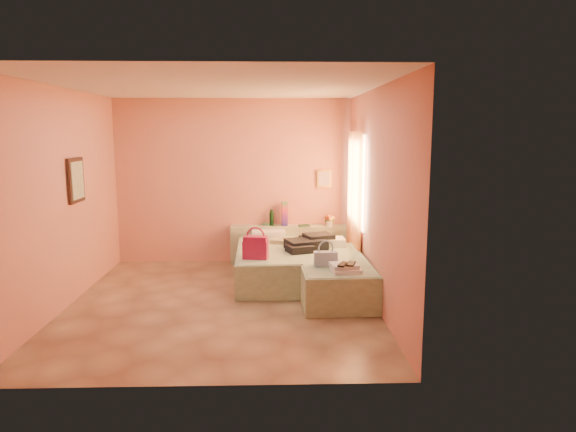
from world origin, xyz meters
name	(u,v)px	position (x,y,z in m)	size (l,w,h in m)	color
ground	(223,303)	(0.00, 0.00, 0.00)	(4.50, 4.50, 0.00)	#9F875F
room_walls	(239,165)	(0.21, 0.57, 1.79)	(4.02, 4.51, 2.81)	tan
headboard_ledge	(291,244)	(0.98, 2.10, 0.33)	(2.05, 0.30, 0.65)	#A7AE8E
bed_left	(268,264)	(0.60, 1.05, 0.25)	(0.90, 2.00, 0.50)	#ABC59F
bed_right	(332,276)	(1.50, 0.40, 0.25)	(0.90, 2.00, 0.50)	#ABC59F
water_bottle	(272,218)	(0.65, 2.14, 0.78)	(0.07, 0.07, 0.27)	#13341D
rainbow_box	(285,214)	(0.87, 2.12, 0.86)	(0.09, 0.09, 0.41)	#A21341
small_dish	(267,224)	(0.56, 2.18, 0.67)	(0.13, 0.13, 0.03)	#488459
green_book	(304,226)	(1.20, 2.04, 0.66)	(0.17, 0.13, 0.03)	#264831
flower_vase	(329,219)	(1.63, 2.02, 0.77)	(0.19, 0.19, 0.24)	silver
magenta_handbag	(256,247)	(0.43, 0.42, 0.66)	(0.34, 0.19, 0.32)	#A21341
khaki_garment	(283,241)	(0.83, 1.43, 0.53)	(0.36, 0.29, 0.06)	tan
clothes_pile	(309,243)	(1.22, 0.99, 0.59)	(0.62, 0.62, 0.19)	black
blue_handbag	(326,259)	(1.36, -0.03, 0.60)	(0.30, 0.13, 0.20)	#40669A
towel_stack	(346,268)	(1.59, -0.31, 0.55)	(0.35, 0.30, 0.10)	white
sandal_pair	(347,264)	(1.59, -0.36, 0.61)	(0.17, 0.22, 0.02)	black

